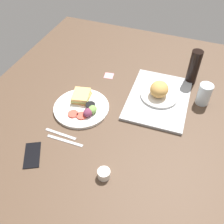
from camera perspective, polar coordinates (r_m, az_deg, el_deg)
ground_plane at (r=139.90cm, az=-0.86°, el=-0.72°), size 190.00×150.00×3.00cm
serving_tray at (r=148.47cm, az=10.28°, el=2.97°), size 46.06×34.47×1.60cm
bread_plate_near at (r=146.33cm, az=10.45°, el=4.47°), size 21.35×21.35×9.42cm
plate_with_salad at (r=141.32cm, az=-6.57°, el=1.31°), size 30.25×30.25×5.40cm
drinking_glass at (r=149.53cm, az=19.77°, el=3.76°), size 7.39×7.39×12.38cm
soda_bottle at (r=159.59cm, az=17.69°, el=9.42°), size 6.40×6.40×21.50cm
espresso_cup at (r=113.83cm, az=-1.81°, el=-13.55°), size 5.60×5.60×4.00cm
fork at (r=131.45cm, az=-11.32°, el=-4.77°), size 1.96×17.04×0.50cm
knife at (r=128.35cm, az=-10.40°, el=-6.24°), size 1.65×19.02×0.50cm
cell_phone at (r=126.69cm, az=-17.30°, el=-9.04°), size 16.09×13.12×0.80cm
sticky_note at (r=163.50cm, az=-0.70°, el=8.08°), size 6.39×6.39×0.12cm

